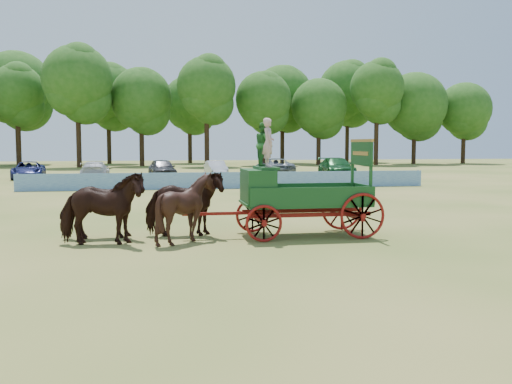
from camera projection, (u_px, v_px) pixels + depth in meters
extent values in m
plane|color=#A78E4B|center=(334.00, 230.00, 18.77)|extent=(160.00, 160.00, 0.00)
imported|color=black|center=(101.00, 209.00, 16.00)|extent=(2.48, 1.31, 2.02)
imported|color=black|center=(104.00, 205.00, 17.08)|extent=(2.46, 1.25, 2.02)
imported|color=black|center=(186.00, 208.00, 16.43)|extent=(1.87, 1.67, 2.02)
imported|color=black|center=(184.00, 204.00, 17.51)|extent=(2.43, 1.18, 2.02)
cube|color=maroon|center=(258.00, 218.00, 17.39)|extent=(0.12, 2.00, 0.12)
cube|color=maroon|center=(351.00, 215.00, 17.93)|extent=(0.12, 2.00, 0.12)
cube|color=maroon|center=(310.00, 215.00, 17.11)|extent=(3.80, 0.10, 0.12)
cube|color=maroon|center=(301.00, 211.00, 18.19)|extent=(3.80, 0.10, 0.12)
cube|color=maroon|center=(229.00, 213.00, 17.22)|extent=(2.80, 0.09, 0.09)
cube|color=#1A5023|center=(305.00, 204.00, 17.63)|extent=(3.80, 1.80, 0.10)
cube|color=#1A5023|center=(313.00, 197.00, 16.74)|extent=(3.80, 0.06, 0.55)
cube|color=#1A5023|center=(298.00, 192.00, 18.46)|extent=(3.80, 0.06, 0.55)
cube|color=#1A5023|center=(363.00, 193.00, 17.94)|extent=(0.06, 1.80, 0.55)
cube|color=#1A5023|center=(258.00, 187.00, 17.31)|extent=(0.85, 1.70, 1.05)
cube|color=#1A5023|center=(266.00, 168.00, 17.31)|extent=(0.55, 1.50, 0.08)
cube|color=#1A5023|center=(246.00, 193.00, 17.26)|extent=(0.10, 1.60, 0.65)
cube|color=#1A5023|center=(251.00, 203.00, 17.32)|extent=(0.55, 1.60, 0.06)
cube|color=#1A5023|center=(371.00, 174.00, 17.08)|extent=(0.08, 0.08, 1.80)
cube|color=#1A5023|center=(352.00, 171.00, 18.65)|extent=(0.08, 0.08, 1.80)
cube|color=#1A5023|center=(362.00, 153.00, 17.82)|extent=(0.07, 1.75, 0.75)
cube|color=gold|center=(362.00, 141.00, 17.78)|extent=(0.08, 1.80, 0.09)
cube|color=gold|center=(360.00, 153.00, 17.81)|extent=(0.02, 1.30, 0.12)
torus|color=maroon|center=(264.00, 223.00, 16.47)|extent=(1.09, 0.09, 1.09)
torus|color=maroon|center=(253.00, 215.00, 18.33)|extent=(1.09, 0.09, 1.09)
torus|color=maroon|center=(362.00, 216.00, 16.99)|extent=(1.39, 0.09, 1.39)
torus|color=maroon|center=(342.00, 209.00, 18.85)|extent=(1.39, 0.09, 1.39)
imported|color=#D3A1A2|center=(268.00, 143.00, 16.90)|extent=(0.35, 0.53, 1.45)
imported|color=#2A6C28|center=(264.00, 144.00, 17.59)|extent=(0.51, 0.66, 1.35)
cube|color=#1C4E98|center=(230.00, 180.00, 36.20)|extent=(26.00, 0.08, 1.05)
imported|color=navy|center=(29.00, 170.00, 46.01)|extent=(2.86, 5.30, 1.41)
imported|color=silver|center=(95.00, 170.00, 45.80)|extent=(2.06, 5.01, 1.45)
imported|color=#333338|center=(162.00, 169.00, 46.09)|extent=(2.49, 4.98, 1.63)
imported|color=silver|center=(216.00, 169.00, 49.12)|extent=(1.73, 4.28, 1.38)
imported|color=slate|center=(275.00, 167.00, 49.37)|extent=(2.67, 5.74, 1.59)
imported|color=#144C1E|center=(337.00, 167.00, 48.75)|extent=(2.63, 5.79, 1.65)
cylinder|color=#382314|center=(19.00, 146.00, 71.73)|extent=(0.60, 0.60, 5.08)
sphere|color=#205115|center=(17.00, 91.00, 71.15)|extent=(6.81, 6.81, 6.81)
cylinder|color=#382314|center=(79.00, 144.00, 68.33)|extent=(0.60, 0.60, 5.68)
sphere|color=#205115|center=(77.00, 79.00, 67.68)|extent=(8.29, 8.29, 8.29)
cylinder|color=#382314|center=(142.00, 148.00, 72.60)|extent=(0.60, 0.60, 4.68)
sphere|color=#205115|center=(141.00, 98.00, 72.07)|extent=(7.74, 7.74, 7.74)
cylinder|color=#382314|center=(207.00, 145.00, 70.98)|extent=(0.60, 0.60, 5.42)
sphere|color=#205115|center=(206.00, 86.00, 70.37)|extent=(7.33, 7.33, 7.33)
cylinder|color=#382314|center=(263.00, 148.00, 74.61)|extent=(0.60, 0.60, 4.66)
sphere|color=#205115|center=(263.00, 99.00, 74.08)|extent=(7.30, 7.30, 7.30)
cylinder|color=#382314|center=(319.00, 149.00, 77.22)|extent=(0.60, 0.60, 4.28)
sphere|color=#205115|center=(319.00, 106.00, 76.73)|extent=(7.48, 7.48, 7.48)
cylinder|color=#382314|center=(376.00, 144.00, 76.23)|extent=(0.60, 0.60, 5.57)
sphere|color=#205115|center=(377.00, 88.00, 75.60)|extent=(7.16, 7.16, 7.16)
cylinder|color=#382314|center=(414.00, 148.00, 80.09)|extent=(0.60, 0.60, 4.50)
sphere|color=#205115|center=(415.00, 105.00, 79.58)|extent=(9.00, 9.00, 9.00)
cylinder|color=#382314|center=(463.00, 149.00, 81.77)|extent=(0.60, 0.60, 4.23)
sphere|color=#205115|center=(464.00, 109.00, 81.29)|extent=(7.55, 7.55, 7.55)
cylinder|color=#382314|center=(18.00, 144.00, 78.47)|extent=(0.60, 0.60, 5.71)
sphere|color=#205115|center=(16.00, 87.00, 77.83)|extent=(9.96, 9.96, 9.96)
cylinder|color=#382314|center=(109.00, 145.00, 80.55)|extent=(0.60, 0.60, 5.37)
sphere|color=#205115|center=(108.00, 93.00, 79.94)|extent=(8.63, 8.63, 8.63)
cylinder|color=#382314|center=(190.00, 147.00, 83.49)|extent=(0.60, 0.60, 4.81)
sphere|color=#205115|center=(190.00, 102.00, 82.94)|extent=(7.76, 7.76, 7.76)
cylinder|color=#382314|center=(282.00, 145.00, 83.12)|extent=(0.60, 0.60, 5.31)
sphere|color=#205115|center=(282.00, 96.00, 82.51)|extent=(8.82, 8.82, 8.82)
cylinder|color=#382314|center=(347.00, 143.00, 88.64)|extent=(0.60, 0.60, 6.01)
sphere|color=#205115|center=(348.00, 90.00, 87.96)|extent=(9.15, 9.15, 9.15)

